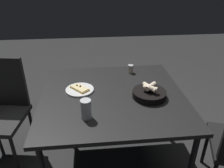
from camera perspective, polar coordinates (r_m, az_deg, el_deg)
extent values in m
plane|color=#2C2C2C|center=(2.21, 0.15, -18.99)|extent=(8.00, 8.00, 0.00)
cube|color=black|center=(1.76, 0.18, -3.05)|extent=(1.11, 1.05, 0.03)
cylinder|color=black|center=(2.36, -13.10, -5.30)|extent=(0.04, 0.04, 0.70)
cylinder|color=black|center=(2.43, 10.71, -4.03)|extent=(0.04, 0.04, 0.70)
cylinder|color=white|center=(1.82, -8.19, -1.47)|extent=(0.23, 0.23, 0.01)
cube|color=#DBB05D|center=(1.81, -8.22, -1.14)|extent=(0.16, 0.17, 0.01)
cube|color=beige|center=(1.81, -8.23, -0.92)|extent=(0.15, 0.16, 0.01)
sphere|color=brown|center=(1.83, -8.91, -0.37)|extent=(0.02, 0.02, 0.02)
sphere|color=brown|center=(1.82, -8.03, -0.52)|extent=(0.02, 0.02, 0.02)
sphere|color=brown|center=(1.81, -8.10, -0.65)|extent=(0.02, 0.02, 0.02)
cylinder|color=black|center=(1.73, 9.44, -2.53)|extent=(0.26, 0.26, 0.05)
cylinder|color=beige|center=(1.70, 9.85, -0.57)|extent=(0.10, 0.10, 0.04)
cylinder|color=beige|center=(1.68, 9.71, -1.07)|extent=(0.11, 0.09, 0.04)
cylinder|color=beige|center=(1.70, 9.55, -0.80)|extent=(0.09, 0.13, 0.03)
cylinder|color=maroon|center=(1.73, 11.40, -2.84)|extent=(0.06, 0.06, 0.03)
cylinder|color=silver|center=(1.47, -6.62, -6.36)|extent=(0.07, 0.07, 0.14)
cylinder|color=orange|center=(1.49, -6.56, -7.30)|extent=(0.06, 0.06, 0.07)
cylinder|color=#BFB299|center=(2.09, 4.72, 3.66)|extent=(0.05, 0.05, 0.06)
cylinder|color=maroon|center=(2.10, 4.71, 3.33)|extent=(0.04, 0.04, 0.03)
cylinder|color=#B7B7BC|center=(2.08, 4.76, 4.62)|extent=(0.05, 0.05, 0.01)
cylinder|color=black|center=(2.22, 22.70, -14.27)|extent=(0.03, 0.03, 0.40)
cube|color=black|center=(2.21, -26.12, 0.43)|extent=(0.42, 0.10, 0.47)
cylinder|color=black|center=(2.12, -23.41, -16.48)|extent=(0.03, 0.03, 0.42)
cylinder|color=black|center=(2.37, -19.66, -10.23)|extent=(0.03, 0.03, 0.42)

